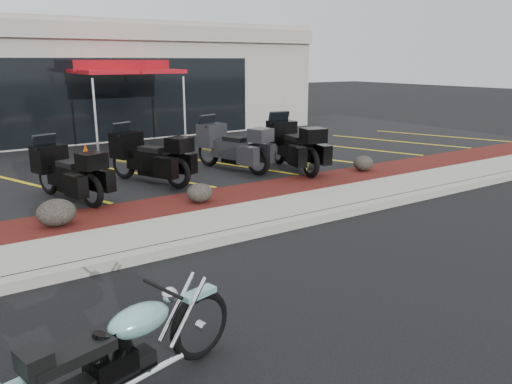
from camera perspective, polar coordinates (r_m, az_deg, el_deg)
ground at (r=7.27m, az=2.66°, el=-7.25°), size 90.00×90.00×0.00m
curb at (r=7.94m, az=-1.15°, el=-4.71°), size 24.00×0.25×0.15m
sidewalk at (r=8.51m, az=-3.67°, el=-3.38°), size 24.00×1.20×0.15m
mulch_bed at (r=9.52m, az=-7.25°, el=-1.45°), size 24.00×1.20×0.16m
upper_lot at (r=14.45m, az=-16.77°, el=3.61°), size 26.00×9.60×0.15m
dealership_building at (r=20.31m, az=-22.46°, el=11.70°), size 18.00×8.16×4.00m
boulder_left at (r=8.57m, az=-21.86°, el=-2.19°), size 0.61×0.51×0.44m
boulder_mid at (r=9.34m, az=-6.47°, el=-0.09°), size 0.51×0.42×0.36m
boulder_right at (r=12.24m, az=12.15°, el=3.24°), size 0.51×0.43×0.36m
hero_cruiser at (r=4.78m, az=-6.48°, el=-13.83°), size 2.61×1.25×0.89m
touring_black_front at (r=10.60m, az=-22.78°, el=2.91°), size 1.38×2.21×1.20m
touring_black_mid at (r=11.45m, az=-14.97°, el=4.56°), size 1.65×2.34×1.27m
touring_grey at (r=12.50m, az=-5.49°, el=5.87°), size 1.46×2.37×1.29m
touring_black_rear at (r=12.71m, az=2.64°, el=6.19°), size 1.29×2.44×1.35m
traffic_cone at (r=13.83m, az=-18.87°, el=4.27°), size 0.36×0.36×0.47m
popup_canopy at (r=15.57m, az=-14.89°, el=13.50°), size 3.41×3.41×2.59m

